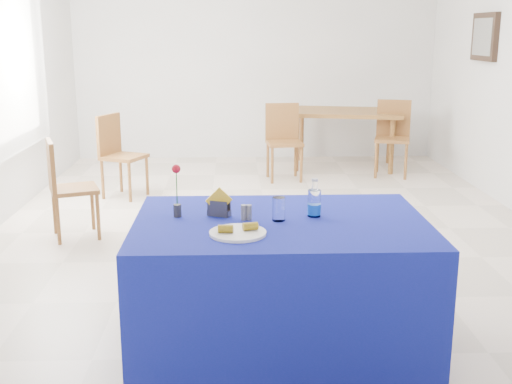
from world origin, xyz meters
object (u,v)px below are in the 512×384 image
Objects in this scene: plate at (238,233)px; oak_table at (345,116)px; chair_win_b at (117,150)px; water_bottle at (314,204)px; chair_win_a at (64,182)px; chair_bg_right at (393,132)px; blue_table at (280,285)px; chair_bg_left at (283,136)px.

oak_table is at bearing 74.46° from plate.
water_bottle is at bearing -129.29° from chair_win_b.
chair_win_b is at bearing -27.93° from chair_win_a.
chair_bg_right is (1.97, 4.75, -0.23)m from plate.
blue_table is 4.83m from chair_bg_right.
chair_bg_left is at bearing 87.80° from water_bottle.
water_bottle reaches higher than chair_bg_right.
water_bottle is at bearing 36.52° from plate.
oak_table is 1.75× the size of chair_bg_left.
blue_table is 4.35m from chair_bg_left.
chair_win_b reaches higher than oak_table.
plate reaches higher than blue_table.
plate is 0.52m from blue_table.
chair_bg_left is 1.05× the size of chair_win_a.
chair_win_a is at bearing 129.60° from blue_table.
oak_table is at bearing 78.20° from water_bottle.
chair_win_b is at bearing 108.61° from plate.
oak_table is (1.03, 4.92, -0.15)m from water_bottle.
blue_table is at bearing 45.99° from plate.
chair_bg_left is 0.98× the size of chair_bg_right.
chair_bg_right is at bearing -42.99° from oak_table.
chair_win_a is (-1.90, 2.00, -0.33)m from water_bottle.
blue_table is 0.50m from water_bottle.
chair_bg_left is at bearing 85.32° from blue_table.
water_bottle is at bearing 20.56° from blue_table.
chair_win_a reaches higher than plate.
chair_win_b is (0.20, 1.46, 0.02)m from chair_win_a.
plate is at bearing -167.45° from chair_win_a.
chair_bg_left is 3.07m from chair_win_a.
water_bottle is at bearing -93.92° from chair_bg_right.
chair_bg_left reaches higher than blue_table.
water_bottle reaches higher than chair_win_a.
water_bottle is 0.23× the size of chair_bg_right.
blue_table is 5.14m from oak_table.
chair_win_a reaches higher than oak_table.
chair_bg_right reaches higher than chair_win_a.
plate is at bearing -105.54° from oak_table.
plate is 2.76m from chair_win_a.
water_bottle is 0.24× the size of chair_win_b.
chair_bg_right is at bearing 67.43° from plate.
blue_table is at bearing -100.19° from chair_bg_left.
oak_table is 4.14m from chair_win_a.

